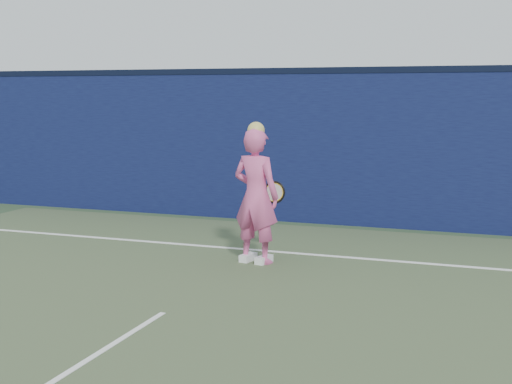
% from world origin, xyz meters
% --- Properties ---
extents(ground, '(80.00, 80.00, 0.00)m').
position_xyz_m(ground, '(0.00, 0.00, 0.00)').
color(ground, '#34482C').
rests_on(ground, ground).
extents(backstop_wall, '(24.00, 0.40, 2.50)m').
position_xyz_m(backstop_wall, '(0.00, 6.50, 1.25)').
color(backstop_wall, '#0C1138').
rests_on(backstop_wall, ground).
extents(wall_cap, '(24.00, 0.42, 0.10)m').
position_xyz_m(wall_cap, '(0.00, 6.50, 2.55)').
color(wall_cap, black).
rests_on(wall_cap, backstop_wall).
extents(player, '(0.71, 0.54, 1.82)m').
position_xyz_m(player, '(0.14, 3.36, 0.88)').
color(player, '#DB5594').
rests_on(player, ground).
extents(racket, '(0.56, 0.19, 0.31)m').
position_xyz_m(racket, '(0.22, 3.78, 0.87)').
color(racket, black).
rests_on(racket, ground).
extents(court_lines, '(11.00, 12.04, 0.01)m').
position_xyz_m(court_lines, '(0.00, -0.33, 0.01)').
color(court_lines, white).
rests_on(court_lines, court_surface).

